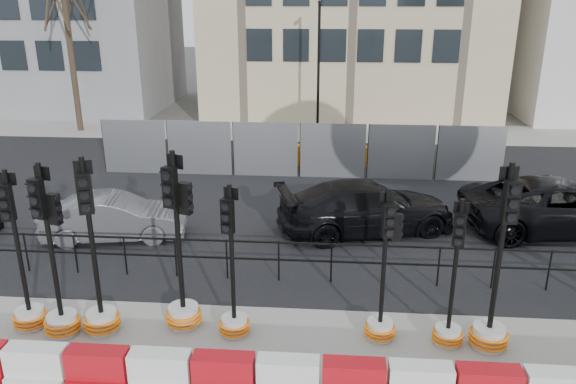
# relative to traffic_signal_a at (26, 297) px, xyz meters

# --- Properties ---
(ground) EXTENTS (120.00, 120.00, 0.00)m
(ground) POSITION_rel_traffic_signal_a_xyz_m (4.76, 1.07, -0.68)
(ground) COLOR #51514C
(ground) RESTS_ON ground
(road) EXTENTS (40.00, 14.00, 0.03)m
(road) POSITION_rel_traffic_signal_a_xyz_m (4.76, 8.07, -0.67)
(road) COLOR black
(road) RESTS_ON ground
(sidewalk_far) EXTENTS (40.00, 4.00, 0.02)m
(sidewalk_far) POSITION_rel_traffic_signal_a_xyz_m (4.76, 17.07, -0.67)
(sidewalk_far) COLOR gray
(sidewalk_far) RESTS_ON ground
(kerb_railing) EXTENTS (18.00, 0.04, 1.00)m
(kerb_railing) POSITION_rel_traffic_signal_a_xyz_m (4.76, 2.27, 0.01)
(kerb_railing) COLOR black
(kerb_railing) RESTS_ON ground
(heras_fencing) EXTENTS (14.33, 1.72, 2.00)m
(heras_fencing) POSITION_rel_traffic_signal_a_xyz_m (5.32, 10.93, -0.03)
(heras_fencing) COLOR #919299
(heras_fencing) RESTS_ON ground
(lamp_post_far) EXTENTS (0.12, 0.56, 6.00)m
(lamp_post_far) POSITION_rel_traffic_signal_a_xyz_m (5.26, 16.05, 2.54)
(lamp_post_far) COLOR black
(lamp_post_far) RESTS_ON ground
(barrier_row) EXTENTS (14.65, 0.50, 0.80)m
(barrier_row) POSITION_rel_traffic_signal_a_xyz_m (4.76, -1.73, -0.32)
(barrier_row) COLOR red
(barrier_row) RESTS_ON ground
(traffic_signal_a) EXTENTS (0.65, 0.65, 3.30)m
(traffic_signal_a) POSITION_rel_traffic_signal_a_xyz_m (0.00, 0.00, 0.00)
(traffic_signal_a) COLOR silver
(traffic_signal_a) RESTS_ON ground
(traffic_signal_b) EXTENTS (0.69, 0.69, 3.49)m
(traffic_signal_b) POSITION_rel_traffic_signal_a_xyz_m (0.75, -0.18, 0.15)
(traffic_signal_b) COLOR silver
(traffic_signal_b) RESTS_ON ground
(traffic_signal_c) EXTENTS (0.70, 0.70, 3.58)m
(traffic_signal_c) POSITION_rel_traffic_signal_a_xyz_m (1.49, -0.03, 0.06)
(traffic_signal_c) COLOR silver
(traffic_signal_c) RESTS_ON ground
(traffic_signal_d) EXTENTS (0.72, 0.72, 3.63)m
(traffic_signal_d) POSITION_rel_traffic_signal_a_xyz_m (3.04, 0.28, 0.19)
(traffic_signal_d) COLOR silver
(traffic_signal_d) RESTS_ON ground
(traffic_signal_e) EXTENTS (0.61, 0.61, 3.09)m
(traffic_signal_e) POSITION_rel_traffic_signal_a_xyz_m (4.09, 0.07, -0.04)
(traffic_signal_e) COLOR silver
(traffic_signal_e) RESTS_ON ground
(traffic_signal_f) EXTENTS (0.60, 0.60, 3.05)m
(traffic_signal_f) POSITION_rel_traffic_signal_a_xyz_m (6.92, 0.15, 0.05)
(traffic_signal_f) COLOR silver
(traffic_signal_f) RESTS_ON ground
(traffic_signal_g) EXTENTS (0.58, 0.58, 2.94)m
(traffic_signal_g) POSITION_rel_traffic_signal_a_xyz_m (8.17, 0.06, -0.07)
(traffic_signal_g) COLOR silver
(traffic_signal_g) RESTS_ON ground
(traffic_signal_h) EXTENTS (0.71, 0.71, 3.63)m
(traffic_signal_h) POSITION_rel_traffic_signal_a_xyz_m (8.91, 0.01, 0.07)
(traffic_signal_h) COLOR silver
(traffic_signal_h) RESTS_ON ground
(car_b) EXTENTS (2.63, 4.20, 1.23)m
(car_b) POSITION_rel_traffic_signal_a_xyz_m (0.13, 4.31, -0.06)
(car_b) COLOR #55565B
(car_b) RESTS_ON ground
(car_c) EXTENTS (4.74, 6.03, 1.43)m
(car_c) POSITION_rel_traffic_signal_a_xyz_m (6.90, 5.33, 0.03)
(car_c) COLOR black
(car_c) RESTS_ON ground
(car_d) EXTENTS (3.64, 5.88, 1.48)m
(car_d) POSITION_rel_traffic_signal_a_xyz_m (12.29, 5.81, 0.06)
(car_d) COLOR black
(car_d) RESTS_ON ground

